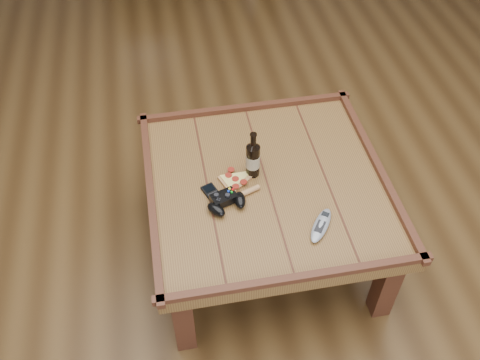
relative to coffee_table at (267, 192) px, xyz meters
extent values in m
plane|color=#412912|center=(0.00, 0.00, -0.39)|extent=(6.00, 6.00, 0.00)
cube|color=brown|center=(0.00, 0.00, 0.03)|extent=(1.00, 1.00, 0.06)
cube|color=#452012|center=(-0.42, -0.42, -0.20)|extent=(0.08, 0.08, 0.39)
cube|color=#452012|center=(0.42, -0.42, -0.20)|extent=(0.08, 0.08, 0.39)
cube|color=#452012|center=(-0.42, 0.42, -0.20)|extent=(0.08, 0.08, 0.39)
cube|color=#452012|center=(0.42, 0.42, -0.20)|extent=(0.08, 0.08, 0.39)
cube|color=#452012|center=(0.00, 0.48, 0.07)|extent=(1.03, 0.03, 0.03)
cube|color=#452012|center=(0.00, -0.48, 0.07)|extent=(1.03, 0.03, 0.03)
cube|color=#452012|center=(0.48, 0.00, 0.07)|extent=(0.03, 1.03, 0.03)
cube|color=#452012|center=(-0.48, 0.00, 0.07)|extent=(0.03, 1.03, 0.03)
cylinder|color=black|center=(-0.05, 0.06, 0.14)|extent=(0.06, 0.06, 0.15)
cone|color=black|center=(-0.05, 0.06, 0.23)|extent=(0.06, 0.06, 0.03)
cylinder|color=black|center=(-0.05, 0.06, 0.25)|extent=(0.02, 0.02, 0.05)
cylinder|color=black|center=(-0.05, 0.06, 0.28)|extent=(0.03, 0.03, 0.01)
cylinder|color=#C1AF8B|center=(-0.05, 0.06, 0.14)|extent=(0.06, 0.06, 0.06)
cube|color=black|center=(-0.20, -0.07, 0.08)|extent=(0.12, 0.09, 0.03)
ellipsoid|color=black|center=(-0.24, -0.13, 0.08)|extent=(0.09, 0.10, 0.04)
ellipsoid|color=black|center=(-0.13, -0.09, 0.08)|extent=(0.05, 0.09, 0.04)
cylinder|color=black|center=(-0.23, -0.07, 0.10)|extent=(0.02, 0.02, 0.01)
cylinder|color=black|center=(-0.18, -0.08, 0.10)|extent=(0.02, 0.02, 0.01)
cylinder|color=yellow|center=(-0.17, -0.05, 0.10)|extent=(0.01, 0.01, 0.01)
cylinder|color=red|center=(-0.16, -0.05, 0.10)|extent=(0.01, 0.01, 0.01)
cylinder|color=#0C33CC|center=(-0.17, -0.06, 0.10)|extent=(0.01, 0.01, 0.01)
cylinder|color=#0C9919|center=(-0.16, -0.07, 0.10)|extent=(0.01, 0.01, 0.01)
cylinder|color=tan|center=(-0.10, -0.05, 0.07)|extent=(0.13, 0.06, 0.02)
cylinder|color=#A02D14|center=(-0.14, -0.01, 0.08)|extent=(0.03, 0.03, 0.00)
cylinder|color=#A02D14|center=(-0.10, 0.01, 0.08)|extent=(0.03, 0.03, 0.00)
cylinder|color=#A02D14|center=(-0.13, 0.03, 0.08)|extent=(0.03, 0.03, 0.00)
cylinder|color=#A02D14|center=(-0.15, 0.05, 0.08)|extent=(0.03, 0.03, 0.00)
cylinder|color=#A02D14|center=(-0.14, 0.09, 0.08)|extent=(0.03, 0.03, 0.00)
cube|color=black|center=(-0.24, -0.02, 0.06)|extent=(0.09, 0.11, 0.01)
cube|color=black|center=(-0.25, 0.00, 0.07)|extent=(0.05, 0.05, 0.00)
cube|color=black|center=(-0.23, -0.04, 0.07)|extent=(0.05, 0.05, 0.00)
ellipsoid|color=#90969C|center=(0.15, -0.27, 0.07)|extent=(0.15, 0.18, 0.03)
cube|color=black|center=(0.18, -0.23, 0.08)|extent=(0.04, 0.03, 0.00)
cube|color=black|center=(0.15, -0.28, 0.08)|extent=(0.06, 0.07, 0.00)
camera|label=1|loc=(-0.39, -1.47, 1.71)|focal=40.00mm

